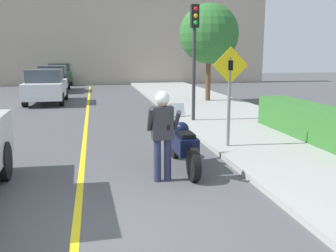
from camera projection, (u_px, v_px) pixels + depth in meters
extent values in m
plane|color=#4C4C4F|center=(119.00, 229.00, 5.28)|extent=(80.00, 80.00, 0.00)
cube|color=#9E9E99|center=(289.00, 143.00, 10.03)|extent=(4.40, 44.00, 0.13)
cube|color=yellow|center=(85.00, 138.00, 10.95)|extent=(0.12, 36.00, 0.01)
cube|color=#B2A38E|center=(96.00, 40.00, 29.67)|extent=(28.00, 1.20, 6.93)
cylinder|color=black|center=(194.00, 164.00, 7.22)|extent=(0.14, 0.66, 0.66)
cylinder|color=black|center=(175.00, 144.00, 8.88)|extent=(0.14, 0.66, 0.66)
cube|color=#0C1433|center=(183.00, 143.00, 8.00)|extent=(0.40, 1.18, 0.36)
sphere|color=#0C1433|center=(182.00, 129.00, 8.11)|extent=(0.32, 0.32, 0.32)
cube|color=black|center=(186.00, 135.00, 7.70)|extent=(0.28, 0.48, 0.10)
cylinder|color=silver|center=(177.00, 116.00, 8.48)|extent=(0.62, 0.03, 0.03)
cube|color=silver|center=(177.00, 110.00, 8.53)|extent=(0.36, 0.12, 0.31)
cylinder|color=#282D4C|center=(157.00, 161.00, 7.18)|extent=(0.14, 0.14, 0.83)
cylinder|color=#282D4C|center=(168.00, 160.00, 7.22)|extent=(0.14, 0.14, 0.83)
cube|color=#333338|center=(162.00, 123.00, 7.06)|extent=(0.40, 0.22, 0.63)
cylinder|color=#333338|center=(150.00, 119.00, 6.90)|extent=(0.09, 0.38, 0.49)
cylinder|color=#333338|center=(177.00, 120.00, 6.98)|extent=(0.09, 0.44, 0.44)
sphere|color=tan|center=(162.00, 101.00, 6.98)|extent=(0.23, 0.23, 0.23)
sphere|color=white|center=(162.00, 98.00, 6.97)|extent=(0.27, 0.27, 0.27)
cube|color=black|center=(168.00, 127.00, 6.81)|extent=(0.06, 0.05, 0.11)
cylinder|color=black|center=(3.00, 161.00, 7.25)|extent=(0.25, 0.77, 0.76)
cylinder|color=slate|center=(229.00, 103.00, 9.32)|extent=(0.08, 0.08, 2.22)
cube|color=yellow|center=(230.00, 65.00, 9.13)|extent=(0.91, 0.02, 0.91)
cube|color=black|center=(231.00, 65.00, 9.11)|extent=(0.12, 0.01, 0.24)
cylinder|color=#2D2D30|center=(194.00, 64.00, 12.86)|extent=(0.12, 0.12, 3.92)
cube|color=black|center=(195.00, 16.00, 12.54)|extent=(0.26, 0.22, 0.76)
sphere|color=red|center=(196.00, 9.00, 12.38)|extent=(0.14, 0.14, 0.14)
sphere|color=gold|center=(196.00, 16.00, 12.42)|extent=(0.14, 0.14, 0.14)
sphere|color=green|center=(196.00, 23.00, 12.46)|extent=(0.14, 0.14, 0.14)
cube|color=#33702D|center=(317.00, 123.00, 10.10)|extent=(0.90, 5.42, 0.91)
cylinder|color=brown|center=(208.00, 78.00, 18.59)|extent=(0.24, 0.24, 2.24)
sphere|color=#2D6B2D|center=(209.00, 34.00, 18.18)|extent=(2.89, 2.89, 2.89)
cylinder|color=black|center=(33.00, 94.00, 19.83)|extent=(0.22, 0.64, 0.64)
cylinder|color=black|center=(66.00, 94.00, 20.14)|extent=(0.22, 0.64, 0.64)
cylinder|color=black|center=(25.00, 100.00, 17.32)|extent=(0.22, 0.64, 0.64)
cylinder|color=black|center=(62.00, 99.00, 17.63)|extent=(0.22, 0.64, 0.64)
cube|color=white|center=(46.00, 89.00, 18.66)|extent=(1.80, 4.20, 0.76)
cube|color=#38424C|center=(45.00, 75.00, 18.37)|extent=(1.58, 2.18, 0.60)
cylinder|color=black|center=(43.00, 85.00, 25.59)|extent=(0.22, 0.64, 0.64)
cylinder|color=black|center=(68.00, 85.00, 25.91)|extent=(0.22, 0.64, 0.64)
cylinder|color=black|center=(38.00, 88.00, 23.08)|extent=(0.22, 0.64, 0.64)
cylinder|color=black|center=(66.00, 88.00, 23.40)|extent=(0.22, 0.64, 0.64)
cube|color=black|center=(54.00, 81.00, 24.42)|extent=(1.80, 4.20, 0.76)
cube|color=#38424C|center=(53.00, 70.00, 24.13)|extent=(1.58, 2.18, 0.60)
cylinder|color=black|center=(52.00, 79.00, 31.34)|extent=(0.22, 0.64, 0.64)
cylinder|color=black|center=(73.00, 79.00, 31.65)|extent=(0.22, 0.64, 0.64)
cylinder|color=black|center=(49.00, 82.00, 28.83)|extent=(0.22, 0.64, 0.64)
cylinder|color=black|center=(71.00, 81.00, 29.14)|extent=(0.22, 0.64, 0.64)
cube|color=#1E6033|center=(61.00, 76.00, 30.17)|extent=(1.80, 4.20, 0.76)
cube|color=#38424C|center=(60.00, 67.00, 29.88)|extent=(1.58, 2.18, 0.60)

